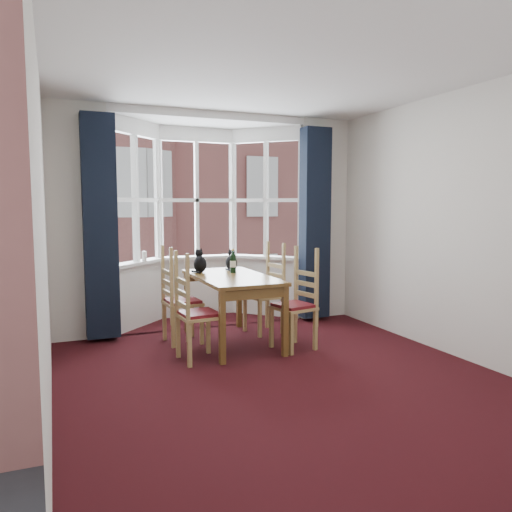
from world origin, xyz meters
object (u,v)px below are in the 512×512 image
chair_left_far (175,303)px  chair_right_near (300,306)px  dining_table (232,284)px  cat_left (200,263)px  wine_bottle (233,262)px  candle_tall (144,256)px  chair_left_near (191,316)px  chair_right_far (270,295)px  cat_right (231,262)px

chair_left_far → chair_right_near: (1.26, -0.71, 0.00)m
dining_table → chair_left_far: chair_left_far is taller
chair_right_near → cat_left: 1.34m
wine_bottle → candle_tall: bearing=131.9°
chair_left_near → chair_left_far: bearing=89.4°
chair_right_far → chair_right_near: bearing=-88.3°
chair_right_far → wine_bottle: (-0.53, -0.10, 0.45)m
dining_table → cat_left: 0.54m
cat_right → wine_bottle: 0.27m
cat_right → wine_bottle: bearing=-105.4°
dining_table → cat_right: cat_right is taller
chair_left_near → chair_left_far: (0.01, 0.73, 0.00)m
chair_left_far → cat_right: size_ratio=3.37×
cat_right → wine_bottle: size_ratio=0.95×
chair_left_near → wine_bottle: size_ratio=3.21×
cat_right → wine_bottle: (-0.07, -0.26, 0.02)m
chair_left_far → cat_left: 0.59m
chair_left_near → cat_left: bearing=68.1°
chair_left_near → wine_bottle: bearing=44.6°
chair_right_far → wine_bottle: bearing=-169.0°
chair_left_near → chair_left_far: size_ratio=1.00×
chair_left_near → chair_right_near: (1.27, 0.03, 0.00)m
chair_left_far → chair_right_far: same height
dining_table → cat_left: size_ratio=5.01×
chair_right_far → chair_left_near: bearing=-147.0°
cat_left → wine_bottle: 0.41m
chair_right_near → candle_tall: size_ratio=6.96×
chair_left_near → wine_bottle: wine_bottle is taller
cat_left → cat_right: bearing=7.3°
chair_left_far → chair_right_near: 1.45m
chair_right_near → cat_right: size_ratio=3.37×
dining_table → chair_right_far: (0.63, 0.32, -0.23)m
dining_table → cat_left: bearing=120.9°
chair_right_near → cat_left: cat_left is taller
chair_right_far → cat_left: 0.99m
chair_left_far → wine_bottle: size_ratio=3.21×
dining_table → chair_right_far: 0.74m
dining_table → chair_right_near: (0.65, -0.46, -0.23)m
cat_right → chair_right_far: bearing=-18.7°
chair_left_far → dining_table: bearing=-22.0°
cat_left → candle_tall: cat_left is taller
dining_table → chair_right_far: chair_right_far is taller
chair_right_far → wine_bottle: size_ratio=3.21×
chair_left_near → candle_tall: candle_tall is taller
dining_table → chair_left_far: (-0.61, 0.25, -0.23)m
cat_left → cat_right: size_ratio=1.10×
dining_table → wine_bottle: bearing=66.4°
cat_left → wine_bottle: size_ratio=1.04×
dining_table → wine_bottle: (0.10, 0.22, 0.22)m
chair_left_near → cat_right: cat_right is taller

